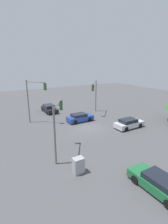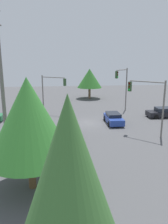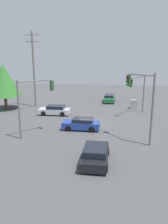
{
  "view_description": "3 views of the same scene",
  "coord_description": "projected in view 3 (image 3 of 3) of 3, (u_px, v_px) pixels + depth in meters",
  "views": [
    {
      "loc": [
        -12.54,
        -20.28,
        9.36
      ],
      "look_at": [
        -0.98,
        -0.85,
        2.72
      ],
      "focal_mm": 28.0,
      "sensor_mm": 36.0,
      "label": 1
    },
    {
      "loc": [
        26.58,
        -3.79,
        7.94
      ],
      "look_at": [
        1.55,
        -1.05,
        1.85
      ],
      "focal_mm": 35.0,
      "sensor_mm": 36.0,
      "label": 2
    },
    {
      "loc": [
        -3.18,
        26.15,
        7.94
      ],
      "look_at": [
        0.39,
        1.08,
        1.62
      ],
      "focal_mm": 35.0,
      "sensor_mm": 36.0,
      "label": 3
    }
  ],
  "objects": [
    {
      "name": "traffic_signal_cross",
      "position": [
        142.0,
        96.0,
        20.18
      ],
      "size": [
        2.42,
        2.48,
        6.66
      ],
      "rotation": [
        0.0,
        0.0,
        -0.8
      ],
      "color": "slate",
      "rests_on": "ground_plane"
    },
    {
      "name": "electrical_cabinet",
      "position": [
        134.0,
        104.0,
        34.88
      ],
      "size": [
        0.93,
        0.69,
        1.43
      ],
      "primitive_type": "cube",
      "color": "#9EA0A3",
      "rests_on": "ground_plane"
    },
    {
      "name": "sedan_green",
      "position": [
        109.0,
        98.0,
        40.27
      ],
      "size": [
        1.99,
        4.72,
        1.29
      ],
      "color": "#1E6638",
      "rests_on": "ground_plane"
    },
    {
      "name": "sedan_blue",
      "position": [
        81.0,
        124.0,
        24.66
      ],
      "size": [
        4.17,
        1.92,
        1.32
      ],
      "rotation": [
        0.0,
        0.0,
        -1.57
      ],
      "color": "#233D93",
      "rests_on": "ground_plane"
    },
    {
      "name": "sedan_silver",
      "position": [
        55.0,
        110.0,
        31.09
      ],
      "size": [
        4.4,
        1.94,
        1.35
      ],
      "rotation": [
        0.0,
        0.0,
        -1.57
      ],
      "color": "silver",
      "rests_on": "ground_plane"
    },
    {
      "name": "tree_behind",
      "position": [
        4.0,
        80.0,
        33.74
      ],
      "size": [
        5.14,
        5.14,
        6.99
      ],
      "color": "brown",
      "rests_on": "ground_plane"
    },
    {
      "name": "sedan_dark",
      "position": [
        95.0,
        154.0,
        16.93
      ],
      "size": [
        2.07,
        4.39,
        1.36
      ],
      "rotation": [
        0.0,
        0.0,
        3.14
      ],
      "color": "black",
      "rests_on": "ground_plane"
    },
    {
      "name": "traffic_signal_aux",
      "position": [
        33.0,
        97.0,
        22.0
      ],
      "size": [
        2.89,
        3.08,
        5.93
      ],
      "rotation": [
        0.0,
        0.0,
        3.96
      ],
      "color": "slate",
      "rests_on": "ground_plane"
    },
    {
      "name": "utility_pole_tall",
      "position": [
        34.0,
        68.0,
        35.05
      ],
      "size": [
        2.2,
        0.28,
        11.99
      ],
      "color": "slate",
      "rests_on": "ground_plane"
    },
    {
      "name": "traffic_signal_main",
      "position": [
        139.0,
        88.0,
        30.48
      ],
      "size": [
        2.46,
        3.68,
        5.58
      ],
      "rotation": [
        0.0,
        0.0,
        1.0
      ],
      "color": "slate",
      "rests_on": "ground_plane"
    },
    {
      "name": "ground_plane",
      "position": [
        88.0,
        122.0,
        27.48
      ],
      "size": [
        80.0,
        80.0,
        0.0
      ],
      "primitive_type": "plane",
      "color": "#4C4C4F"
    }
  ]
}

